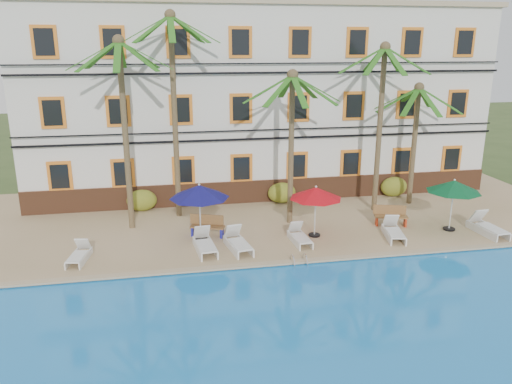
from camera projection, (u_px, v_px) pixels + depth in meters
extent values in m
plane|color=#384C23|center=(305.00, 258.00, 20.31)|extent=(100.00, 100.00, 0.00)
cube|color=tan|center=(277.00, 215.00, 24.99)|extent=(30.00, 12.00, 0.25)
cube|color=#1C7ED4|center=(376.00, 357.00, 13.69)|extent=(26.00, 12.00, 0.20)
cube|color=tan|center=(312.00, 260.00, 19.39)|extent=(30.00, 0.35, 0.06)
cube|color=silver|center=(259.00, 101.00, 28.25)|extent=(25.00, 6.00, 10.00)
cube|color=brown|center=(269.00, 191.00, 26.61)|extent=(25.00, 0.12, 1.20)
cube|color=tan|center=(259.00, 6.00, 26.80)|extent=(25.40, 6.40, 0.25)
cube|color=orange|center=(60.00, 176.00, 24.39)|extent=(1.15, 0.10, 1.50)
cube|color=black|center=(60.00, 177.00, 24.34)|extent=(0.85, 0.04, 1.20)
cube|color=orange|center=(123.00, 173.00, 24.92)|extent=(1.15, 0.10, 1.50)
cube|color=black|center=(123.00, 174.00, 24.87)|extent=(0.85, 0.04, 1.20)
cube|color=orange|center=(183.00, 171.00, 25.45)|extent=(1.15, 0.10, 1.50)
cube|color=black|center=(184.00, 171.00, 25.41)|extent=(0.85, 0.04, 1.20)
cube|color=orange|center=(241.00, 168.00, 25.99)|extent=(1.15, 0.10, 1.50)
cube|color=black|center=(242.00, 168.00, 25.94)|extent=(0.85, 0.04, 1.20)
cube|color=orange|center=(297.00, 166.00, 26.52)|extent=(1.15, 0.10, 1.50)
cube|color=black|center=(297.00, 166.00, 26.47)|extent=(0.85, 0.04, 1.20)
cube|color=orange|center=(350.00, 163.00, 27.05)|extent=(1.15, 0.10, 1.50)
cube|color=black|center=(351.00, 164.00, 27.01)|extent=(0.85, 0.04, 1.20)
cube|color=orange|center=(402.00, 161.00, 27.59)|extent=(1.15, 0.10, 1.50)
cube|color=black|center=(402.00, 161.00, 27.54)|extent=(0.85, 0.04, 1.20)
cube|color=orange|center=(451.00, 159.00, 28.12)|extent=(1.15, 0.10, 1.50)
cube|color=black|center=(452.00, 159.00, 28.07)|extent=(0.85, 0.04, 1.20)
cube|color=orange|center=(53.00, 113.00, 23.51)|extent=(1.15, 0.10, 1.50)
cube|color=black|center=(52.00, 113.00, 23.46)|extent=(0.85, 0.04, 1.20)
cube|color=orange|center=(118.00, 111.00, 24.04)|extent=(1.15, 0.10, 1.50)
cube|color=black|center=(118.00, 111.00, 23.99)|extent=(0.85, 0.04, 1.20)
cube|color=orange|center=(181.00, 110.00, 24.57)|extent=(1.15, 0.10, 1.50)
cube|color=black|center=(181.00, 110.00, 24.53)|extent=(0.85, 0.04, 1.20)
cube|color=orange|center=(241.00, 108.00, 25.11)|extent=(1.15, 0.10, 1.50)
cube|color=black|center=(241.00, 109.00, 25.06)|extent=(0.85, 0.04, 1.20)
cube|color=orange|center=(298.00, 107.00, 25.64)|extent=(1.15, 0.10, 1.50)
cube|color=black|center=(299.00, 107.00, 25.60)|extent=(0.85, 0.04, 1.20)
cube|color=orange|center=(354.00, 106.00, 26.18)|extent=(1.15, 0.10, 1.50)
cube|color=black|center=(354.00, 106.00, 26.13)|extent=(0.85, 0.04, 1.20)
cube|color=orange|center=(407.00, 105.00, 26.71)|extent=(1.15, 0.10, 1.50)
cube|color=black|center=(407.00, 105.00, 26.66)|extent=(0.85, 0.04, 1.20)
cube|color=orange|center=(458.00, 103.00, 27.24)|extent=(1.15, 0.10, 1.50)
cube|color=black|center=(458.00, 104.00, 27.20)|extent=(0.85, 0.04, 1.20)
cube|color=orange|center=(44.00, 42.00, 22.60)|extent=(1.15, 0.10, 1.50)
cube|color=black|center=(44.00, 42.00, 22.55)|extent=(0.85, 0.04, 1.20)
cube|color=orange|center=(113.00, 42.00, 23.13)|extent=(1.15, 0.10, 1.50)
cube|color=black|center=(113.00, 42.00, 23.09)|extent=(0.85, 0.04, 1.20)
cube|color=orange|center=(178.00, 42.00, 23.67)|extent=(1.15, 0.10, 1.50)
cube|color=black|center=(178.00, 42.00, 23.62)|extent=(0.85, 0.04, 1.20)
cube|color=orange|center=(240.00, 42.00, 24.20)|extent=(1.15, 0.10, 1.50)
cube|color=black|center=(241.00, 42.00, 24.15)|extent=(0.85, 0.04, 1.20)
cube|color=orange|center=(300.00, 42.00, 24.74)|extent=(1.15, 0.10, 1.50)
cube|color=black|center=(300.00, 42.00, 24.69)|extent=(0.85, 0.04, 1.20)
cube|color=orange|center=(357.00, 42.00, 25.27)|extent=(1.15, 0.10, 1.50)
cube|color=black|center=(358.00, 42.00, 25.22)|extent=(0.85, 0.04, 1.20)
cube|color=orange|center=(412.00, 42.00, 25.80)|extent=(1.15, 0.10, 1.50)
cube|color=black|center=(412.00, 42.00, 25.76)|extent=(0.85, 0.04, 1.20)
cube|color=orange|center=(465.00, 42.00, 26.34)|extent=(1.15, 0.10, 1.50)
cube|color=black|center=(465.00, 42.00, 26.29)|extent=(0.85, 0.04, 1.20)
cube|color=black|center=(270.00, 138.00, 25.67)|extent=(25.00, 0.08, 0.10)
cube|color=black|center=(270.00, 130.00, 25.55)|extent=(25.00, 0.08, 0.06)
cube|color=black|center=(271.00, 73.00, 24.74)|extent=(25.00, 0.08, 0.10)
cube|color=black|center=(271.00, 63.00, 24.61)|extent=(25.00, 0.08, 0.06)
cylinder|color=brown|center=(126.00, 139.00, 21.80)|extent=(0.26, 0.26, 8.25)
sphere|color=brown|center=(118.00, 40.00, 20.63)|extent=(0.50, 0.50, 0.50)
cube|color=#256418|center=(121.00, 55.00, 21.84)|extent=(0.28, 2.21, 1.21)
cube|color=#256418|center=(102.00, 55.00, 21.40)|extent=(1.76, 1.76, 1.21)
cube|color=#256418|center=(92.00, 55.00, 20.61)|extent=(2.21, 0.28, 1.21)
cube|color=#256418|center=(98.00, 56.00, 19.93)|extent=(1.76, 1.76, 1.21)
cube|color=#256418|center=(117.00, 56.00, 19.76)|extent=(0.28, 2.21, 1.21)
cube|color=#256418|center=(138.00, 56.00, 20.21)|extent=(1.76, 1.76, 1.21)
cube|color=#256418|center=(146.00, 55.00, 21.00)|extent=(2.21, 0.28, 1.21)
cube|color=#256418|center=(139.00, 55.00, 21.67)|extent=(1.76, 1.76, 1.21)
cylinder|color=brown|center=(175.00, 121.00, 23.25)|extent=(0.26, 0.26, 9.34)
sphere|color=brown|center=(170.00, 15.00, 21.93)|extent=(0.50, 0.50, 0.50)
cube|color=#256418|center=(170.00, 30.00, 23.13)|extent=(0.28, 2.21, 1.21)
cube|color=#256418|center=(153.00, 29.00, 22.69)|extent=(1.76, 1.76, 1.21)
cube|color=#256418|center=(145.00, 29.00, 21.90)|extent=(2.21, 0.28, 1.21)
cube|color=#256418|center=(153.00, 28.00, 21.22)|extent=(1.76, 1.76, 1.21)
cube|color=#256418|center=(171.00, 28.00, 21.06)|extent=(0.28, 2.21, 1.21)
cube|color=#256418|center=(189.00, 29.00, 21.50)|extent=(1.76, 1.76, 1.21)
cube|color=#256418|center=(196.00, 29.00, 22.29)|extent=(2.21, 0.28, 1.21)
cube|color=#256418|center=(187.00, 30.00, 22.97)|extent=(1.76, 1.76, 1.21)
cylinder|color=brown|center=(291.00, 152.00, 22.69)|extent=(0.26, 0.26, 6.82)
sphere|color=brown|center=(293.00, 75.00, 21.72)|extent=(0.50, 0.50, 0.50)
cube|color=#256418|center=(286.00, 87.00, 22.93)|extent=(0.28, 2.21, 1.21)
cube|color=#256418|center=(271.00, 87.00, 22.48)|extent=(1.76, 1.76, 1.21)
cube|color=#256418|center=(268.00, 89.00, 21.69)|extent=(2.21, 0.28, 1.21)
cube|color=#256418|center=(279.00, 90.00, 21.02)|extent=(1.76, 1.76, 1.21)
cube|color=#256418|center=(299.00, 91.00, 20.85)|extent=(0.28, 2.21, 1.21)
cube|color=#256418|center=(315.00, 90.00, 21.29)|extent=(1.76, 1.76, 1.21)
cube|color=#256418|center=(316.00, 88.00, 22.08)|extent=(2.21, 0.28, 1.21)
cube|color=#256418|center=(304.00, 87.00, 22.76)|extent=(1.76, 1.76, 1.21)
cylinder|color=brown|center=(379.00, 132.00, 24.32)|extent=(0.26, 0.26, 7.99)
sphere|color=brown|center=(385.00, 47.00, 23.18)|extent=(0.50, 0.50, 0.50)
cube|color=#256418|center=(375.00, 59.00, 24.39)|extent=(0.28, 2.21, 1.21)
cube|color=#256418|center=(362.00, 60.00, 23.95)|extent=(1.76, 1.76, 1.21)
cube|color=#256418|center=(362.00, 60.00, 23.16)|extent=(2.21, 0.28, 1.21)
cube|color=#256418|center=(376.00, 61.00, 22.48)|extent=(1.76, 1.76, 1.21)
cube|color=#256418|center=(395.00, 61.00, 22.32)|extent=(0.28, 2.21, 1.21)
cube|color=#256418|center=(408.00, 60.00, 22.76)|extent=(1.76, 1.76, 1.21)
cube|color=#256418|center=(406.00, 60.00, 23.55)|extent=(2.21, 0.28, 1.21)
cube|color=#256418|center=(392.00, 59.00, 24.22)|extent=(1.76, 1.76, 1.21)
cylinder|color=brown|center=(414.00, 147.00, 25.66)|extent=(0.26, 0.26, 6.05)
sphere|color=brown|center=(419.00, 87.00, 24.80)|extent=(0.50, 0.50, 0.50)
cube|color=#256418|center=(408.00, 97.00, 26.01)|extent=(0.28, 2.21, 1.21)
cube|color=#256418|center=(397.00, 98.00, 25.57)|extent=(1.76, 1.76, 1.21)
cube|color=#256418|center=(398.00, 100.00, 24.78)|extent=(2.21, 0.28, 1.21)
cube|color=#256418|center=(411.00, 101.00, 24.10)|extent=(1.76, 1.76, 1.21)
cube|color=#256418|center=(429.00, 102.00, 23.94)|extent=(0.28, 2.21, 1.21)
cube|color=#256418|center=(441.00, 101.00, 24.38)|extent=(1.76, 1.76, 1.21)
cube|color=#256418|center=(438.00, 99.00, 25.17)|extent=(2.21, 0.28, 1.21)
cube|color=#256418|center=(425.00, 98.00, 25.84)|extent=(1.76, 1.76, 1.21)
ellipsoid|color=#30621C|center=(142.00, 200.00, 25.12)|extent=(1.50, 0.90, 1.10)
ellipsoid|color=#30621C|center=(282.00, 193.00, 26.41)|extent=(1.50, 0.90, 1.10)
ellipsoid|color=#30621C|center=(394.00, 187.00, 27.55)|extent=(1.50, 0.90, 1.10)
cylinder|color=black|center=(201.00, 239.00, 21.48)|extent=(0.57, 0.57, 0.08)
cylinder|color=silver|center=(200.00, 213.00, 21.15)|extent=(0.06, 0.06, 2.43)
cone|color=#12105A|center=(199.00, 191.00, 20.87)|extent=(2.53, 2.53, 0.56)
sphere|color=silver|center=(199.00, 184.00, 20.79)|extent=(0.10, 0.10, 0.10)
cylinder|color=black|center=(314.00, 235.00, 21.95)|extent=(0.51, 0.51, 0.07)
cylinder|color=silver|center=(315.00, 212.00, 21.65)|extent=(0.06, 0.06, 2.20)
cone|color=#B60A14|center=(316.00, 193.00, 21.40)|extent=(2.29, 2.29, 0.50)
sphere|color=silver|center=(316.00, 187.00, 21.32)|extent=(0.10, 0.10, 0.10)
cylinder|color=black|center=(449.00, 229.00, 22.67)|extent=(0.54, 0.54, 0.08)
cylinder|color=silver|center=(452.00, 206.00, 22.36)|extent=(0.06, 0.06, 2.30)
cone|color=#074B25|center=(454.00, 186.00, 22.10)|extent=(2.40, 2.40, 0.53)
sphere|color=silver|center=(455.00, 180.00, 22.02)|extent=(0.10, 0.10, 0.10)
cube|color=silver|center=(77.00, 257.00, 19.09)|extent=(0.72, 1.23, 0.05)
cube|color=silver|center=(83.00, 244.00, 19.80)|extent=(0.60, 0.51, 0.58)
cube|color=silver|center=(72.00, 258.00, 19.34)|extent=(0.33, 1.63, 0.27)
cube|color=silver|center=(86.00, 258.00, 19.35)|extent=(0.33, 1.63, 0.27)
cube|color=silver|center=(206.00, 246.00, 19.96)|extent=(0.78, 1.45, 0.06)
cube|color=silver|center=(202.00, 232.00, 20.77)|extent=(0.69, 0.58, 0.70)
cube|color=silver|center=(197.00, 249.00, 20.17)|extent=(0.26, 1.98, 0.32)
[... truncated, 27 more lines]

